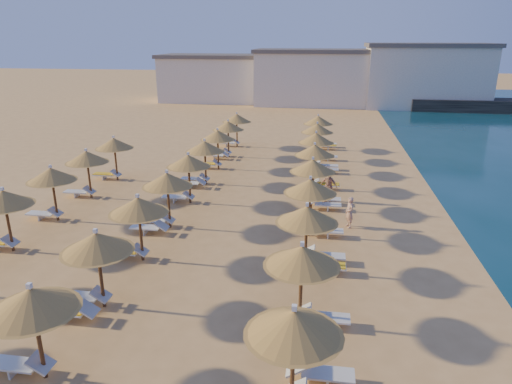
% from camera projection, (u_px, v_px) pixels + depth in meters
% --- Properties ---
extents(ground, '(220.00, 220.00, 0.00)m').
position_uv_depth(ground, '(241.00, 249.00, 20.00)').
color(ground, '#E3AA63').
rests_on(ground, ground).
extents(hotel_blocks, '(44.04, 10.63, 8.10)m').
position_uv_depth(hotel_blocks, '(322.00, 77.00, 61.95)').
color(hotel_blocks, white).
rests_on(hotel_blocks, ground).
extents(parasol_row_east, '(2.42, 37.42, 2.91)m').
position_uv_depth(parasol_row_east, '(310.00, 187.00, 20.59)').
color(parasol_row_east, brown).
rests_on(parasol_row_east, ground).
extents(parasol_row_west, '(2.42, 37.42, 2.91)m').
position_uv_depth(parasol_row_west, '(167.00, 181.00, 21.53)').
color(parasol_row_west, brown).
rests_on(parasol_row_west, ground).
extents(parasol_row_inland, '(2.42, 19.92, 2.91)m').
position_uv_depth(parasol_row_inland, '(29.00, 186.00, 20.73)').
color(parasol_row_inland, brown).
rests_on(parasol_row_inland, ground).
extents(loungers, '(15.86, 36.48, 0.66)m').
position_uv_depth(loungers, '(206.00, 225.00, 21.65)').
color(loungers, silver).
rests_on(loungers, ground).
extents(beachgoer_c, '(1.12, 0.78, 1.76)m').
position_uv_depth(beachgoer_c, '(328.00, 187.00, 25.53)').
color(beachgoer_c, tan).
rests_on(beachgoer_c, ground).
extents(beachgoer_a, '(0.56, 0.66, 1.53)m').
position_uv_depth(beachgoer_a, '(349.00, 212.00, 22.07)').
color(beachgoer_a, tan).
rests_on(beachgoer_a, ground).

